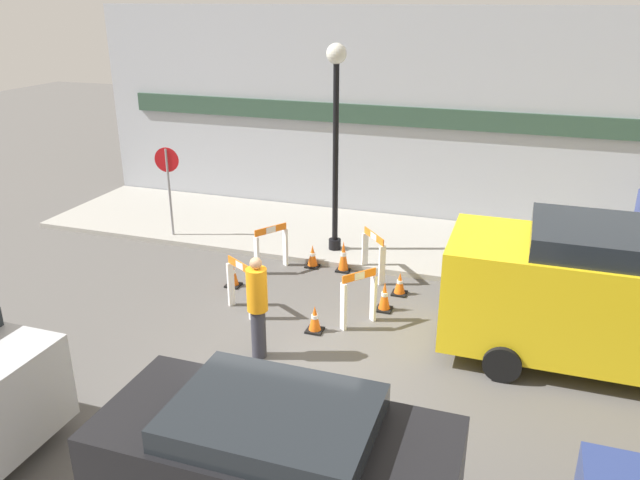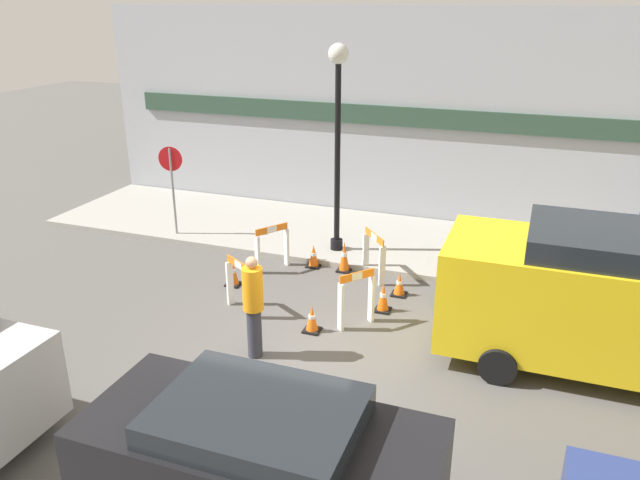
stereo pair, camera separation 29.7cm
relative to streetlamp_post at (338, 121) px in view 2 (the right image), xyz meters
name	(u,v)px [view 2 (the right image)]	position (x,y,z in m)	size (l,w,h in m)	color
ground_plane	(294,384)	(1.10, -5.29, -3.14)	(60.00, 60.00, 0.00)	#565451
sidewalk_slab	(393,242)	(1.10, 1.07, -3.08)	(18.00, 3.72, 0.13)	#9E9B93
storefront_facade	(416,119)	(1.10, 3.00, -0.39)	(18.00, 0.22, 5.50)	#A3A8B2
streetlamp_post	(338,121)	(0.00, 0.00, 0.00)	(0.44, 0.44, 4.65)	black
stop_sign	(172,176)	(-4.11, -0.39, -1.53)	(0.59, 0.13, 2.21)	gray
barricade_0	(356,298)	(1.45, -3.14, -2.58)	(0.56, 0.64, 1.07)	white
barricade_1	(374,254)	(1.18, -1.00, -2.58)	(0.67, 0.75, 1.02)	white
barricade_2	(272,246)	(-1.05, -1.32, -2.59)	(0.56, 0.76, 1.02)	white
barricade_3	(239,284)	(-0.81, -3.37, -2.58)	(0.74, 0.53, 1.05)	white
traffic_cone_0	(312,319)	(0.77, -3.63, -2.89)	(0.30, 0.30, 0.51)	black
traffic_cone_1	(314,256)	(-0.24, -0.89, -2.89)	(0.30, 0.30, 0.52)	black
traffic_cone_2	(344,257)	(0.48, -0.89, -2.80)	(0.30, 0.30, 0.70)	black
traffic_cone_3	(399,285)	(1.90, -1.64, -2.91)	(0.30, 0.30, 0.48)	black
traffic_cone_4	(383,298)	(1.77, -2.42, -2.86)	(0.30, 0.30, 0.59)	black
traffic_cone_5	(233,273)	(-1.48, -2.38, -2.86)	(0.30, 0.30, 0.59)	black
person_worker	(253,304)	(0.16, -4.73, -2.16)	(0.35, 0.35, 1.81)	#33333D
parked_car_1	(260,465)	(1.90, -8.14, -2.15)	(3.81, 1.86, 1.75)	black
work_van	(624,298)	(5.77, -3.12, -1.84)	(5.51, 2.23, 2.37)	yellow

